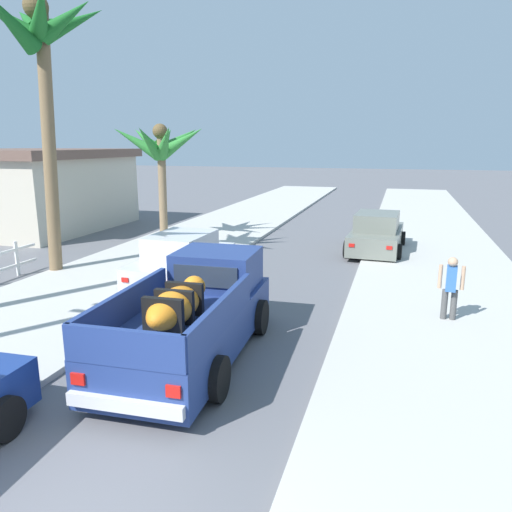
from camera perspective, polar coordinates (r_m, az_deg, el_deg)
sidewalk_left at (r=17.82m, az=-11.20°, el=-0.15°), size 5.00×60.00×0.12m
sidewalk_right at (r=15.89m, az=20.90°, el=-2.40°), size 5.00×60.00×0.12m
curb_left at (r=17.34m, az=-7.97°, el=-0.42°), size 0.16×60.00×0.10m
curb_right at (r=15.84m, az=16.92°, el=-2.18°), size 0.16×60.00×0.10m
pickup_truck at (r=9.56m, az=-7.27°, el=-6.95°), size 2.38×5.29×1.80m
car_left_near at (r=14.36m, az=-8.65°, el=-0.57°), size 2.07×4.28×1.54m
car_right_near at (r=18.98m, az=14.04°, el=2.53°), size 2.18×4.32×1.54m
palm_tree_left_mid at (r=20.88m, az=-11.15°, el=12.73°), size 3.93×3.46×4.94m
palm_tree_right_mid at (r=16.72m, az=-23.98°, el=21.54°), size 3.33×4.13×8.33m
roadside_house at (r=26.05m, az=-25.13°, el=7.19°), size 7.74×8.22×3.82m
pedestrian at (r=11.88m, az=22.01°, el=-3.31°), size 0.57×0.40×1.59m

